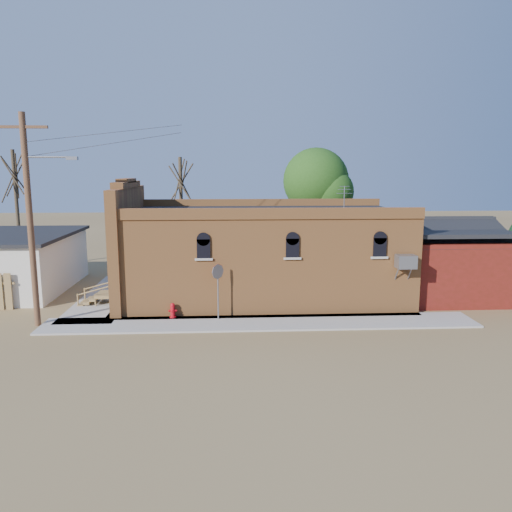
{
  "coord_description": "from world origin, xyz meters",
  "views": [
    {
      "loc": [
        0.16,
        -20.14,
        6.68
      ],
      "look_at": [
        1.49,
        4.53,
        2.4
      ],
      "focal_mm": 35.0,
      "sensor_mm": 36.0,
      "label": 1
    }
  ],
  "objects_px": {
    "utility_pole": "(31,216)",
    "fire_hydrant": "(173,310)",
    "stop_sign": "(218,277)",
    "trash_barrel": "(124,291)",
    "brick_bar": "(258,254)"
  },
  "relations": [
    {
      "from": "utility_pole",
      "to": "trash_barrel",
      "type": "bearing_deg",
      "value": 55.32
    },
    {
      "from": "brick_bar",
      "to": "utility_pole",
      "type": "xyz_separation_m",
      "value": [
        -9.79,
        -4.29,
        2.43
      ]
    },
    {
      "from": "utility_pole",
      "to": "stop_sign",
      "type": "bearing_deg",
      "value": 1.88
    },
    {
      "from": "brick_bar",
      "to": "trash_barrel",
      "type": "height_order",
      "value": "brick_bar"
    },
    {
      "from": "fire_hydrant",
      "to": "trash_barrel",
      "type": "xyz_separation_m",
      "value": [
        -2.87,
        3.51,
        0.05
      ]
    },
    {
      "from": "utility_pole",
      "to": "stop_sign",
      "type": "distance_m",
      "value": 8.26
    },
    {
      "from": "brick_bar",
      "to": "stop_sign",
      "type": "distance_m",
      "value": 4.52
    },
    {
      "from": "brick_bar",
      "to": "trash_barrel",
      "type": "distance_m",
      "value": 7.2
    },
    {
      "from": "brick_bar",
      "to": "fire_hydrant",
      "type": "bearing_deg",
      "value": -137.79
    },
    {
      "from": "fire_hydrant",
      "to": "brick_bar",
      "type": "bearing_deg",
      "value": 18.7
    },
    {
      "from": "stop_sign",
      "to": "utility_pole",
      "type": "bearing_deg",
      "value": 160.21
    },
    {
      "from": "stop_sign",
      "to": "trash_barrel",
      "type": "bearing_deg",
      "value": 120.32
    },
    {
      "from": "brick_bar",
      "to": "stop_sign",
      "type": "relative_size",
      "value": 6.53
    },
    {
      "from": "utility_pole",
      "to": "stop_sign",
      "type": "height_order",
      "value": "utility_pole"
    },
    {
      "from": "utility_pole",
      "to": "fire_hydrant",
      "type": "bearing_deg",
      "value": 5.96
    }
  ]
}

